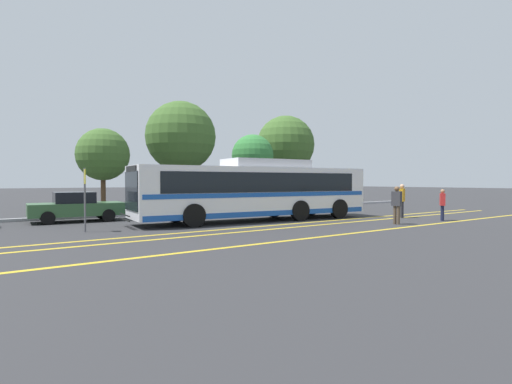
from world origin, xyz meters
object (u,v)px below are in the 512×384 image
at_px(transit_bus, 256,190).
at_px(tree_3, 253,156).
at_px(parked_car_1, 76,207).
at_px(bus_stop_sign, 85,192).
at_px(pedestrian_1, 442,203).
at_px(pedestrian_2, 402,199).
at_px(pedestrian_0, 397,203).
at_px(tree_0, 181,137).
at_px(tree_2, 286,145).
at_px(tree_1, 103,155).

height_order(transit_bus, tree_3, tree_3).
height_order(parked_car_1, bus_stop_sign, bus_stop_sign).
height_order(pedestrian_1, pedestrian_2, pedestrian_2).
relative_size(transit_bus, bus_stop_sign, 5.09).
xyz_separation_m(parked_car_1, pedestrian_0, (11.43, -9.75, 0.26)).
xyz_separation_m(bus_stop_sign, tree_3, (13.94, 8.64, 2.34)).
xyz_separation_m(transit_bus, pedestrian_1, (7.37, -5.40, -0.64)).
relative_size(transit_bus, parked_car_1, 2.90).
relative_size(pedestrian_1, tree_0, 0.21).
distance_m(pedestrian_0, bus_stop_sign, 13.14).
height_order(pedestrian_1, bus_stop_sign, bus_stop_sign).
distance_m(parked_car_1, pedestrian_2, 16.49).
height_order(parked_car_1, tree_0, tree_0).
height_order(pedestrian_2, tree_0, tree_0).
bearing_deg(tree_3, tree_2, 22.48).
relative_size(tree_0, tree_3, 1.36).
relative_size(parked_car_1, tree_3, 0.78).
relative_size(tree_1, tree_2, 0.66).
relative_size(pedestrian_1, bus_stop_sign, 0.63).
height_order(bus_stop_sign, tree_0, tree_0).
distance_m(tree_0, tree_3, 5.74).
height_order(transit_bus, pedestrian_1, transit_bus).
height_order(tree_0, tree_1, tree_0).
bearing_deg(tree_2, tree_3, -157.52).
xyz_separation_m(pedestrian_1, bus_stop_sign, (-15.27, 5.61, 0.68)).
relative_size(transit_bus, pedestrian_0, 7.28).
bearing_deg(tree_2, parked_car_1, -161.20).
bearing_deg(pedestrian_2, parked_car_1, -49.00).
relative_size(pedestrian_0, tree_0, 0.23).
bearing_deg(parked_car_1, tree_1, 153.02).
xyz_separation_m(parked_car_1, tree_1, (2.26, 3.74, 2.78)).
distance_m(transit_bus, tree_1, 10.01).
distance_m(transit_bus, pedestrian_2, 7.86).
xyz_separation_m(pedestrian_0, pedestrian_1, (3.25, -0.32, -0.11)).
height_order(pedestrian_0, tree_3, tree_3).
relative_size(pedestrian_1, tree_2, 0.20).
height_order(pedestrian_1, tree_0, tree_0).
distance_m(bus_stop_sign, tree_3, 16.57).
bearing_deg(tree_3, pedestrian_2, -84.95).
bearing_deg(tree_0, bus_stop_sign, -131.72).
distance_m(transit_bus, tree_3, 10.97).
xyz_separation_m(parked_car_1, tree_0, (7.78, 4.92, 4.31)).
relative_size(parked_car_1, tree_0, 0.58).
xyz_separation_m(pedestrian_0, tree_0, (-3.65, 14.67, 4.05)).
bearing_deg(parked_car_1, bus_stop_sign, -3.27).
height_order(pedestrian_0, pedestrian_2, pedestrian_2).
relative_size(pedestrian_2, bus_stop_sign, 0.73).
distance_m(pedestrian_0, tree_1, 16.50).
bearing_deg(bus_stop_sign, tree_3, -52.59).
distance_m(transit_bus, tree_2, 15.92).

